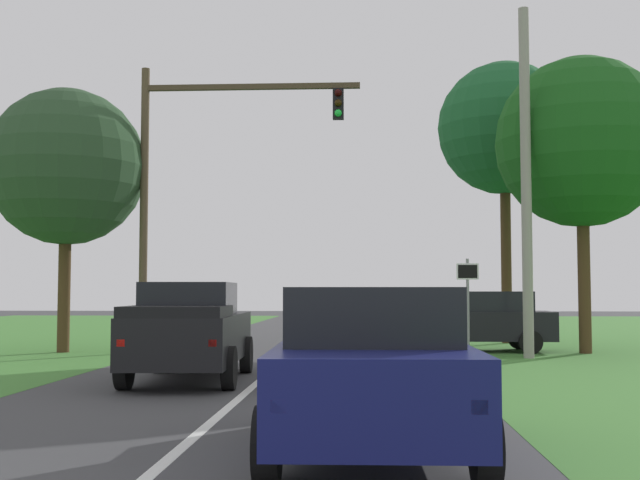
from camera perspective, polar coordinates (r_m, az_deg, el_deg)
ground_plane at (r=15.13m, az=-5.00°, el=-10.41°), size 120.00×120.00×0.00m
red_suv_near at (r=9.23m, az=3.63°, el=-8.72°), size 2.32×4.64×1.83m
pickup_truck_lead at (r=16.62m, az=-9.06°, el=-6.28°), size 2.32×5.15×1.97m
traffic_light at (r=24.48m, az=-8.69°, el=5.05°), size 6.53×0.40×8.46m
keep_moving_sign at (r=22.56m, az=10.30°, el=-3.77°), size 0.60×0.09×2.69m
oak_tree_right at (r=25.33m, az=17.82°, el=6.50°), size 5.02×5.02×8.70m
crossing_suv_far at (r=25.06m, az=11.21°, el=-5.51°), size 4.33×2.22×1.79m
utility_pole_right at (r=22.92m, az=14.22°, el=4.03°), size 0.28×0.28×9.60m
extra_tree_1 at (r=29.76m, az=12.77°, el=7.57°), size 4.68×4.68×9.90m
extra_tree_2 at (r=25.58m, az=-17.31°, el=4.87°), size 4.68×4.68×7.86m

